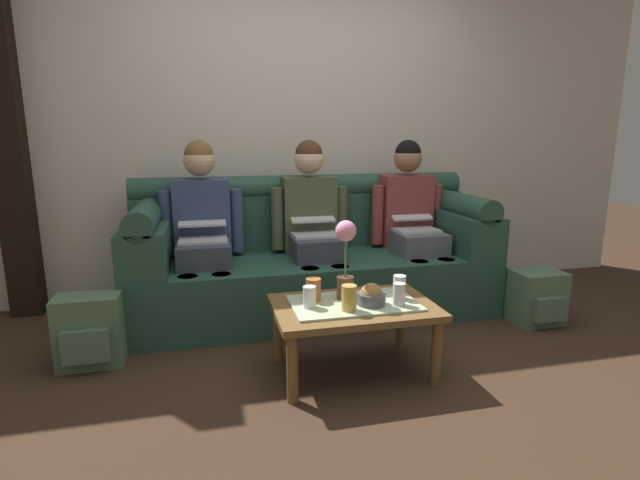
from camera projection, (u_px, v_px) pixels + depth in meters
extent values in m
plane|color=#382619|center=(363.00, 387.00, 2.42)|extent=(14.00, 14.00, 0.00)
cube|color=beige|center=(297.00, 110.00, 3.73)|extent=(6.00, 0.12, 2.90)
cube|color=black|center=(4.00, 105.00, 3.15)|extent=(0.20, 0.20, 2.90)
cube|color=#234738|center=(314.00, 284.00, 3.42)|extent=(2.49, 0.88, 0.42)
cube|color=#234738|center=(304.00, 220.00, 3.65)|extent=(2.49, 0.22, 0.40)
cylinder|color=#234738|center=(304.00, 187.00, 3.59)|extent=(2.49, 0.18, 0.18)
cube|color=#234738|center=(148.00, 244.00, 3.09)|extent=(0.28, 0.88, 0.28)
cylinder|color=#234738|center=(146.00, 216.00, 3.05)|extent=(0.18, 0.88, 0.18)
cube|color=#234738|center=(457.00, 229.00, 3.60)|extent=(0.28, 0.88, 0.28)
cylinder|color=#234738|center=(458.00, 205.00, 3.56)|extent=(0.18, 0.88, 0.18)
cube|color=#383D4C|center=(204.00, 253.00, 3.13)|extent=(0.34, 0.40, 0.15)
cylinder|color=#383D4C|center=(190.00, 309.00, 2.92)|extent=(0.12, 0.12, 0.42)
cylinder|color=#383D4C|center=(223.00, 306.00, 2.96)|extent=(0.12, 0.12, 0.42)
cube|color=navy|center=(202.00, 218.00, 3.31)|extent=(0.38, 0.22, 0.54)
cylinder|color=navy|center=(167.00, 223.00, 3.23)|extent=(0.09, 0.09, 0.44)
cylinder|color=navy|center=(237.00, 220.00, 3.33)|extent=(0.09, 0.09, 0.44)
sphere|color=tan|center=(199.00, 161.00, 3.21)|extent=(0.21, 0.21, 0.21)
sphere|color=brown|center=(199.00, 155.00, 3.20)|extent=(0.19, 0.19, 0.19)
cube|color=silver|center=(203.00, 240.00, 3.13)|extent=(0.31, 0.22, 0.02)
cube|color=silver|center=(202.00, 220.00, 3.23)|extent=(0.31, 0.21, 0.06)
cube|color=black|center=(202.00, 221.00, 3.22)|extent=(0.27, 0.18, 0.04)
cube|color=#383D4C|center=(316.00, 247.00, 3.30)|extent=(0.34, 0.40, 0.15)
cylinder|color=#383D4C|center=(310.00, 299.00, 3.09)|extent=(0.12, 0.12, 0.42)
cylinder|color=#383D4C|center=(340.00, 297.00, 3.14)|extent=(0.12, 0.12, 0.42)
cube|color=#475138|center=(309.00, 214.00, 3.49)|extent=(0.38, 0.22, 0.54)
cylinder|color=#475138|center=(278.00, 219.00, 3.40)|extent=(0.09, 0.09, 0.44)
cylinder|color=#475138|center=(341.00, 216.00, 3.51)|extent=(0.09, 0.09, 0.44)
sphere|color=beige|center=(309.00, 159.00, 3.39)|extent=(0.21, 0.21, 0.21)
sphere|color=#472D19|center=(309.00, 154.00, 3.38)|extent=(0.19, 0.19, 0.19)
cube|color=silver|center=(315.00, 235.00, 3.30)|extent=(0.31, 0.22, 0.02)
cube|color=silver|center=(311.00, 216.00, 3.41)|extent=(0.31, 0.21, 0.07)
cube|color=black|center=(311.00, 217.00, 3.40)|extent=(0.27, 0.18, 0.05)
cube|color=#595B66|center=(417.00, 242.00, 3.48)|extent=(0.34, 0.40, 0.15)
cylinder|color=#595B66|center=(418.00, 291.00, 3.27)|extent=(0.12, 0.12, 0.42)
cylinder|color=#595B66|center=(445.00, 289.00, 3.31)|extent=(0.12, 0.12, 0.42)
cube|color=brown|center=(405.00, 210.00, 3.66)|extent=(0.38, 0.22, 0.54)
cylinder|color=brown|center=(378.00, 215.00, 3.57)|extent=(0.09, 0.09, 0.44)
cylinder|color=brown|center=(435.00, 213.00, 3.68)|extent=(0.09, 0.09, 0.44)
sphere|color=#936B4C|center=(408.00, 158.00, 3.56)|extent=(0.21, 0.21, 0.21)
sphere|color=black|center=(408.00, 153.00, 3.55)|extent=(0.19, 0.19, 0.19)
cube|color=silver|center=(416.00, 230.00, 3.48)|extent=(0.31, 0.22, 0.02)
cube|color=silver|center=(408.00, 213.00, 3.60)|extent=(0.31, 0.20, 0.09)
cube|color=black|center=(409.00, 213.00, 3.59)|extent=(0.27, 0.17, 0.08)
cube|color=brown|center=(354.00, 307.00, 2.51)|extent=(0.84, 0.55, 0.04)
cube|color=#B2C69E|center=(354.00, 303.00, 2.50)|extent=(0.66, 0.39, 0.01)
cylinder|color=brown|center=(292.00, 368.00, 2.25)|extent=(0.06, 0.06, 0.35)
cylinder|color=brown|center=(436.00, 352.00, 2.42)|extent=(0.06, 0.06, 0.35)
cylinder|color=brown|center=(278.00, 331.00, 2.68)|extent=(0.06, 0.06, 0.35)
cylinder|color=brown|center=(401.00, 320.00, 2.85)|extent=(0.06, 0.06, 0.35)
cylinder|color=brown|center=(345.00, 288.00, 2.54)|extent=(0.09, 0.09, 0.12)
cylinder|color=#3D7538|center=(346.00, 258.00, 2.51)|extent=(0.01, 0.01, 0.21)
sphere|color=pink|center=(346.00, 231.00, 2.48)|extent=(0.11, 0.11, 0.11)
cylinder|color=#4C5666|center=(371.00, 299.00, 2.46)|extent=(0.15, 0.15, 0.06)
sphere|color=olive|center=(371.00, 295.00, 2.46)|extent=(0.12, 0.12, 0.12)
cylinder|color=silver|center=(309.00, 297.00, 2.41)|extent=(0.07, 0.07, 0.11)
cylinder|color=#B26633|center=(313.00, 290.00, 2.51)|extent=(0.08, 0.08, 0.12)
cylinder|color=white|center=(399.00, 287.00, 2.54)|extent=(0.07, 0.07, 0.13)
cylinder|color=silver|center=(399.00, 294.00, 2.45)|extent=(0.06, 0.06, 0.12)
cylinder|color=gold|center=(349.00, 298.00, 2.37)|extent=(0.08, 0.08, 0.13)
cube|color=#4C6B4C|center=(90.00, 330.00, 2.62)|extent=(0.34, 0.20, 0.40)
cube|color=#4C6B4C|center=(86.00, 346.00, 2.51)|extent=(0.24, 0.05, 0.18)
cube|color=#4C6B4C|center=(536.00, 297.00, 3.24)|extent=(0.32, 0.27, 0.36)
cube|color=#4C6B4C|center=(551.00, 309.00, 3.10)|extent=(0.22, 0.05, 0.16)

